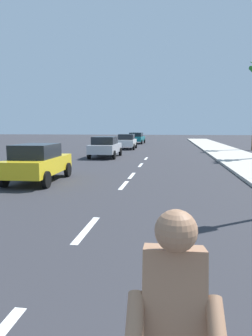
# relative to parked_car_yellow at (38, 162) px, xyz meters

# --- Properties ---
(ground_plane) EXTENTS (160.00, 160.00, 0.00)m
(ground_plane) POSITION_rel_parked_car_yellow_xyz_m (3.65, 6.22, -0.84)
(ground_plane) COLOR #2D2D33
(sidewalk_strip) EXTENTS (3.60, 80.00, 0.14)m
(sidewalk_strip) POSITION_rel_parked_car_yellow_xyz_m (10.31, 8.22, -0.77)
(sidewalk_strip) COLOR #B2ADA3
(sidewalk_strip) RESTS_ON ground
(lane_stripe_2) EXTENTS (0.16, 1.80, 0.01)m
(lane_stripe_2) POSITION_rel_parked_car_yellow_xyz_m (3.65, -5.50, -0.83)
(lane_stripe_2) COLOR white
(lane_stripe_2) RESTS_ON ground
(lane_stripe_3) EXTENTS (0.16, 1.80, 0.01)m
(lane_stripe_3) POSITION_rel_parked_car_yellow_xyz_m (3.65, -0.27, -0.83)
(lane_stripe_3) COLOR white
(lane_stripe_3) RESTS_ON ground
(lane_stripe_4) EXTENTS (0.16, 1.80, 0.01)m
(lane_stripe_4) POSITION_rel_parked_car_yellow_xyz_m (3.65, 2.14, -0.83)
(lane_stripe_4) COLOR white
(lane_stripe_4) RESTS_ON ground
(lane_stripe_5) EXTENTS (0.16, 1.80, 0.01)m
(lane_stripe_5) POSITION_rel_parked_car_yellow_xyz_m (3.65, 6.23, -0.83)
(lane_stripe_5) COLOR white
(lane_stripe_5) RESTS_ON ground
(lane_stripe_6) EXTENTS (0.16, 1.80, 0.01)m
(lane_stripe_6) POSITION_rel_parked_car_yellow_xyz_m (3.65, 10.17, -0.83)
(lane_stripe_6) COLOR white
(lane_stripe_6) RESTS_ON ground
(parked_car_yellow) EXTENTS (1.98, 4.02, 1.57)m
(parked_car_yellow) POSITION_rel_parked_car_yellow_xyz_m (0.00, 0.00, 0.00)
(parked_car_yellow) COLOR gold
(parked_car_yellow) RESTS_ON ground
(parked_car_silver) EXTENTS (2.07, 4.38, 1.57)m
(parked_car_silver) POSITION_rel_parked_car_yellow_xyz_m (0.50, 10.64, 0.00)
(parked_car_silver) COLOR #B7BABF
(parked_car_silver) RESTS_ON ground
(parked_car_white) EXTENTS (2.00, 4.15, 1.57)m
(parked_car_white) POSITION_rel_parked_car_yellow_xyz_m (0.78, 19.87, 0.00)
(parked_car_white) COLOR white
(parked_car_white) RESTS_ON ground
(parked_car_teal) EXTENTS (2.21, 4.57, 1.57)m
(parked_car_teal) POSITION_rel_parked_car_yellow_xyz_m (0.53, 30.85, 0.01)
(parked_car_teal) COLOR #14727A
(parked_car_teal) RESTS_ON ground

